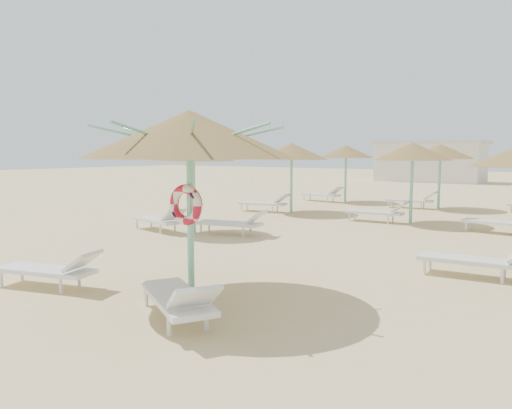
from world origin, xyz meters
The scene contains 6 objects.
ground centered at (0.00, 0.00, 0.00)m, with size 120.00×120.00×0.00m, color #CDB67D.
main_palapa centered at (0.23, -0.22, 2.63)m, with size 3.37×3.37×3.02m.
lounger_main_a centered at (-2.15, -1.20, 0.33)m, with size 2.01×1.09×0.70m.
lounger_main_b centered at (0.93, -1.23, 0.36)m, with size 2.09×1.57×0.75m.
palapa_field centered at (2.21, 10.08, 2.30)m, with size 18.93×14.20×2.72m.
service_hut centered at (-6.00, 35.00, 1.64)m, with size 8.40×4.40×3.25m.
Camera 1 is at (5.66, -6.11, 2.36)m, focal length 35.00 mm.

